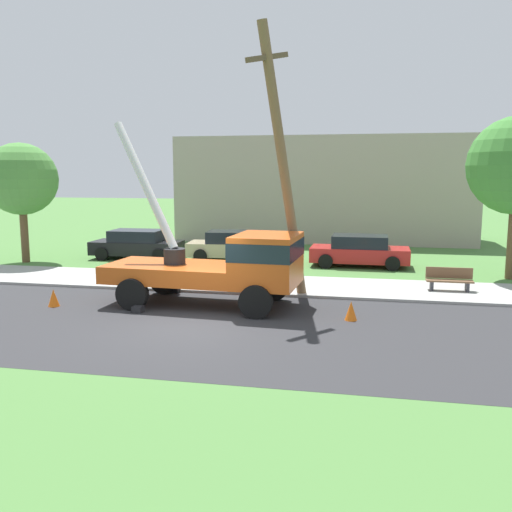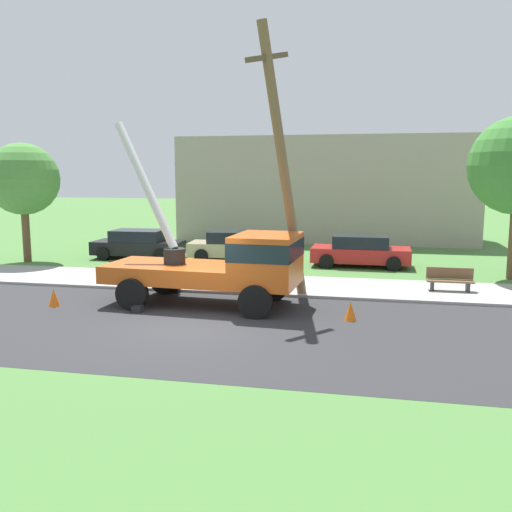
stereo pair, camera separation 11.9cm
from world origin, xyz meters
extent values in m
plane|color=#477538|center=(0.00, 12.00, 0.00)|extent=(120.00, 120.00, 0.00)
cube|color=#2B2B2D|center=(0.00, 0.00, 0.00)|extent=(80.00, 8.07, 0.01)
cube|color=#9E9E99|center=(0.00, 5.78, 0.05)|extent=(80.00, 3.49, 0.10)
cube|color=#C65119|center=(-1.36, 2.49, 1.02)|extent=(4.43, 2.64, 0.55)
cube|color=#C65119|center=(1.73, 2.31, 1.55)|extent=(2.03, 2.50, 1.60)
cube|color=#19232D|center=(1.73, 2.31, 1.90)|extent=(2.05, 2.52, 0.56)
cylinder|color=black|center=(-1.34, 2.49, 1.55)|extent=(0.70, 0.70, 0.50)
cylinder|color=silver|center=(-2.58, 3.21, 3.85)|extent=(2.82, 1.80, 4.26)
cube|color=black|center=(-2.05, 1.07, 0.10)|extent=(0.32, 0.32, 0.20)
cube|color=black|center=(-1.88, 3.97, 0.10)|extent=(0.32, 0.32, 0.20)
cylinder|color=black|center=(1.62, 1.12, 0.50)|extent=(1.00, 0.30, 1.00)
cylinder|color=black|center=(1.76, 3.51, 0.50)|extent=(1.00, 0.30, 1.00)
cylinder|color=black|center=(-2.34, 1.34, 0.50)|extent=(1.00, 0.30, 1.00)
cylinder|color=black|center=(-2.21, 3.74, 0.50)|extent=(1.00, 0.30, 1.00)
cylinder|color=brown|center=(2.04, 3.57, 4.38)|extent=(1.55, 2.19, 8.83)
cube|color=brown|center=(1.62, 2.90, 7.71)|extent=(1.09, 1.60, 0.57)
cone|color=orange|center=(4.36, 1.45, 0.28)|extent=(0.36, 0.36, 0.56)
cone|color=orange|center=(-4.99, 1.26, 0.28)|extent=(0.36, 0.36, 0.56)
cone|color=orange|center=(1.68, 3.90, 0.28)|extent=(0.36, 0.36, 0.56)
cube|color=black|center=(-6.42, 11.08, 0.55)|extent=(4.44, 1.91, 0.65)
cube|color=black|center=(-6.42, 11.08, 1.15)|extent=(2.51, 1.72, 0.55)
cylinder|color=black|center=(-4.94, 10.22, 0.32)|extent=(0.64, 0.22, 0.64)
cylinder|color=black|center=(-4.99, 12.02, 0.32)|extent=(0.64, 0.22, 0.64)
cylinder|color=black|center=(-7.84, 10.15, 0.32)|extent=(0.64, 0.22, 0.64)
cylinder|color=black|center=(-7.89, 11.94, 0.32)|extent=(0.64, 0.22, 0.64)
cube|color=tan|center=(-1.60, 11.54, 0.55)|extent=(4.52, 2.12, 0.65)
cube|color=black|center=(-1.60, 11.54, 1.15)|extent=(2.58, 1.83, 0.55)
cylinder|color=black|center=(-0.08, 10.75, 0.32)|extent=(0.64, 0.22, 0.64)
cylinder|color=black|center=(-0.22, 12.54, 0.32)|extent=(0.64, 0.22, 0.64)
cylinder|color=black|center=(-2.98, 10.53, 0.32)|extent=(0.64, 0.22, 0.64)
cylinder|color=black|center=(-3.11, 12.33, 0.32)|extent=(0.64, 0.22, 0.64)
cube|color=#B21E1E|center=(4.45, 10.94, 0.55)|extent=(4.43, 1.87, 0.65)
cube|color=black|center=(4.45, 10.94, 1.15)|extent=(2.49, 1.70, 0.55)
cylinder|color=black|center=(5.89, 10.02, 0.32)|extent=(0.64, 0.22, 0.64)
cylinder|color=black|center=(5.92, 11.82, 0.32)|extent=(0.64, 0.22, 0.64)
cylinder|color=black|center=(2.98, 10.07, 0.32)|extent=(0.64, 0.22, 0.64)
cylinder|color=black|center=(3.01, 11.87, 0.32)|extent=(0.64, 0.22, 0.64)
cube|color=brown|center=(7.66, 5.78, 0.45)|extent=(1.60, 0.44, 0.06)
cube|color=brown|center=(7.66, 5.98, 0.70)|extent=(1.60, 0.06, 0.40)
cube|color=#333338|center=(7.06, 5.78, 0.23)|extent=(0.10, 0.40, 0.45)
cube|color=#333338|center=(8.26, 5.78, 0.23)|extent=(0.10, 0.40, 0.45)
cylinder|color=brown|center=(-11.19, 8.99, 1.84)|extent=(0.36, 0.36, 3.67)
sphere|color=#4C8C3D|center=(-11.19, 8.99, 3.94)|extent=(3.36, 3.36, 3.36)
cube|color=#A5998C|center=(2.01, 21.12, 3.20)|extent=(18.00, 6.00, 6.40)
camera|label=1|loc=(4.74, -14.25, 4.24)|focal=38.62mm
camera|label=2|loc=(4.86, -14.23, 4.24)|focal=38.62mm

